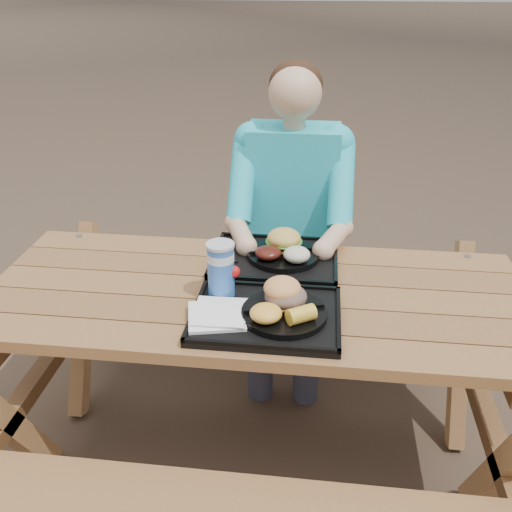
# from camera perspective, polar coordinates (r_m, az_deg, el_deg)

# --- Properties ---
(ground) EXTENTS (60.00, 60.00, 0.00)m
(ground) POSITION_cam_1_polar(r_m,az_deg,el_deg) (2.37, -0.00, -19.25)
(ground) COLOR #999999
(ground) RESTS_ON ground
(picnic_table) EXTENTS (1.80, 1.49, 0.75)m
(picnic_table) POSITION_cam_1_polar(r_m,az_deg,el_deg) (2.12, -0.00, -12.25)
(picnic_table) COLOR #999999
(picnic_table) RESTS_ON ground
(tray_near) EXTENTS (0.45, 0.35, 0.02)m
(tray_near) POSITION_cam_1_polar(r_m,az_deg,el_deg) (1.75, 1.02, -6.08)
(tray_near) COLOR black
(tray_near) RESTS_ON picnic_table
(tray_far) EXTENTS (0.45, 0.35, 0.02)m
(tray_far) POSITION_cam_1_polar(r_m,az_deg,el_deg) (2.07, 1.90, -0.43)
(tray_far) COLOR black
(tray_far) RESTS_ON picnic_table
(plate_near) EXTENTS (0.26, 0.26, 0.02)m
(plate_near) POSITION_cam_1_polar(r_m,az_deg,el_deg) (1.73, 2.83, -5.73)
(plate_near) COLOR black
(plate_near) RESTS_ON tray_near
(plate_far) EXTENTS (0.26, 0.26, 0.02)m
(plate_far) POSITION_cam_1_polar(r_m,az_deg,el_deg) (2.07, 2.76, 0.14)
(plate_far) COLOR black
(plate_far) RESTS_ON tray_far
(napkin_stack) EXTENTS (0.20, 0.20, 0.02)m
(napkin_stack) POSITION_cam_1_polar(r_m,az_deg,el_deg) (1.73, -3.96, -5.88)
(napkin_stack) COLOR white
(napkin_stack) RESTS_ON tray_near
(soda_cup) EXTENTS (0.08, 0.08, 0.17)m
(soda_cup) POSITION_cam_1_polar(r_m,az_deg,el_deg) (1.80, -3.52, -1.49)
(soda_cup) COLOR #1854B4
(soda_cup) RESTS_ON tray_near
(condiment_bbq) EXTENTS (0.05, 0.05, 0.03)m
(condiment_bbq) POSITION_cam_1_polar(r_m,az_deg,el_deg) (1.83, 1.56, -3.51)
(condiment_bbq) COLOR black
(condiment_bbq) RESTS_ON tray_near
(condiment_mustard) EXTENTS (0.05, 0.05, 0.03)m
(condiment_mustard) POSITION_cam_1_polar(r_m,az_deg,el_deg) (1.84, 3.17, -3.39)
(condiment_mustard) COLOR yellow
(condiment_mustard) RESTS_ON tray_near
(sandwich) EXTENTS (0.12, 0.12, 0.13)m
(sandwich) POSITION_cam_1_polar(r_m,az_deg,el_deg) (1.73, 3.03, -2.98)
(sandwich) COLOR #F19B55
(sandwich) RESTS_ON plate_near
(mac_cheese) EXTENTS (0.10, 0.10, 0.05)m
(mac_cheese) POSITION_cam_1_polar(r_m,az_deg,el_deg) (1.67, 0.99, -5.74)
(mac_cheese) COLOR yellow
(mac_cheese) RESTS_ON plate_near
(corn_cob) EXTENTS (0.11, 0.11, 0.05)m
(corn_cob) POSITION_cam_1_polar(r_m,az_deg,el_deg) (1.66, 4.53, -5.85)
(corn_cob) COLOR yellow
(corn_cob) RESTS_ON plate_near
(cutlery_far) EXTENTS (0.09, 0.15, 0.01)m
(cutlery_far) POSITION_cam_1_polar(r_m,az_deg,el_deg) (2.09, -2.81, 0.26)
(cutlery_far) COLOR black
(cutlery_far) RESTS_ON tray_far
(burger) EXTENTS (0.12, 0.12, 0.11)m
(burger) POSITION_cam_1_polar(r_m,az_deg,el_deg) (2.07, 2.82, 2.22)
(burger) COLOR #E0B24F
(burger) RESTS_ON plate_far
(baked_beans) EXTENTS (0.09, 0.09, 0.04)m
(baked_beans) POSITION_cam_1_polar(r_m,az_deg,el_deg) (2.01, 1.22, 0.33)
(baked_beans) COLOR #48160E
(baked_beans) RESTS_ON plate_far
(potato_salad) EXTENTS (0.09, 0.09, 0.05)m
(potato_salad) POSITION_cam_1_polar(r_m,az_deg,el_deg) (1.99, 4.09, 0.15)
(potato_salad) COLOR beige
(potato_salad) RESTS_ON plate_far
(diner) EXTENTS (0.48, 0.84, 1.28)m
(diner) POSITION_cam_1_polar(r_m,az_deg,el_deg) (2.52, 3.50, 1.85)
(diner) COLOR #1ABBA7
(diner) RESTS_ON ground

